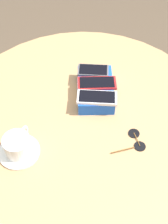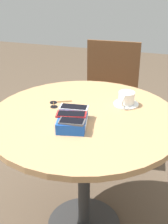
{
  "view_description": "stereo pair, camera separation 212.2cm",
  "coord_description": "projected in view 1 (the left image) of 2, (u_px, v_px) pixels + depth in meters",
  "views": [
    {
      "loc": [
        0.69,
        0.12,
        1.66
      ],
      "look_at": [
        0.0,
        0.0,
        0.79
      ],
      "focal_mm": 50.0,
      "sensor_mm": 36.0,
      "label": 1
    },
    {
      "loc": [
        -1.36,
        -0.4,
        1.51
      ],
      "look_at": [
        0.0,
        0.0,
        0.79
      ],
      "focal_mm": 50.0,
      "sensor_mm": 36.0,
      "label": 2
    }
  ],
  "objects": [
    {
      "name": "ground_plane",
      "position": [
        84.0,
        202.0,
        1.73
      ],
      "size": [
        8.0,
        8.0,
        0.0
      ],
      "primitive_type": "plane",
      "color": "brown"
    },
    {
      "name": "round_table",
      "position": [
        84.0,
        136.0,
        1.23
      ],
      "size": [
        0.99,
        0.99,
        0.77
      ],
      "color": "#2D2D2D",
      "rests_on": "ground_plane"
    },
    {
      "name": "phone_box",
      "position": [
        95.0,
        89.0,
        1.18
      ],
      "size": [
        0.23,
        0.17,
        0.05
      ],
      "color": "blue",
      "rests_on": "round_table"
    },
    {
      "name": "phone_gray",
      "position": [
        93.0,
        70.0,
        1.2
      ],
      "size": [
        0.07,
        0.12,
        0.01
      ],
      "color": "#515156",
      "rests_on": "phone_box"
    },
    {
      "name": "phone_red",
      "position": [
        97.0,
        83.0,
        1.15
      ],
      "size": [
        0.09,
        0.15,
        0.01
      ],
      "color": "red",
      "rests_on": "phone_box"
    },
    {
      "name": "phone_white",
      "position": [
        97.0,
        98.0,
        1.11
      ],
      "size": [
        0.08,
        0.15,
        0.01
      ],
      "color": "silver",
      "rests_on": "phone_box"
    },
    {
      "name": "saucer",
      "position": [
        19.0,
        152.0,
        1.03
      ],
      "size": [
        0.14,
        0.14,
        0.01
      ],
      "primitive_type": "cylinder",
      "color": "white",
      "rests_on": "round_table"
    },
    {
      "name": "coffee_cup",
      "position": [
        18.0,
        145.0,
        1.0
      ],
      "size": [
        0.12,
        0.09,
        0.07
      ],
      "color": "white",
      "rests_on": "saucer"
    },
    {
      "name": "sunglasses",
      "position": [
        135.0,
        141.0,
        1.06
      ],
      "size": [
        0.12,
        0.11,
        0.01
      ],
      "color": "black",
      "rests_on": "round_table"
    }
  ]
}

